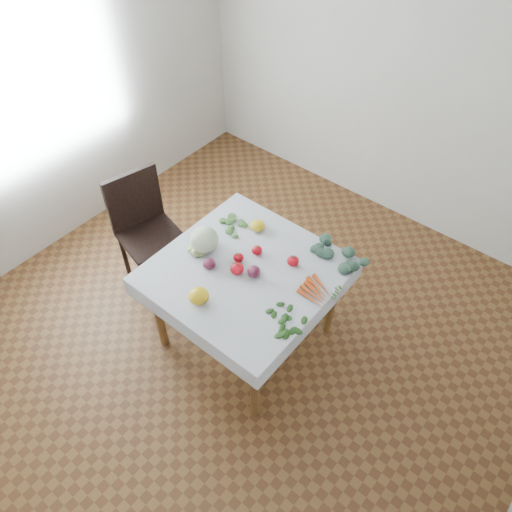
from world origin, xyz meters
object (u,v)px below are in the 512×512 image
Objects in this scene: chair at (144,223)px; heirloom_back at (258,226)px; cabbage at (204,240)px; carrot_bunch at (315,291)px; table at (246,280)px.

chair is 9.43× the size of heirloom_back.
cabbage is 0.92× the size of carrot_bunch.
chair is at bearing -175.53° from carrot_bunch.
table is 1.05m from chair.
chair reaches higher than cabbage.
cabbage reaches higher than heirloom_back.
heirloom_back is 0.68m from carrot_bunch.
carrot_bunch is at bearing 10.87° from cabbage.
chair is (-1.05, 0.01, -0.10)m from table.
chair is at bearing 179.49° from table.
chair is 5.02× the size of cabbage.
table is 0.42m from heirloom_back.
chair is at bearing -158.50° from heirloom_back.
heirloom_back is (0.15, 0.38, -0.05)m from cabbage.
cabbage reaches higher than table.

